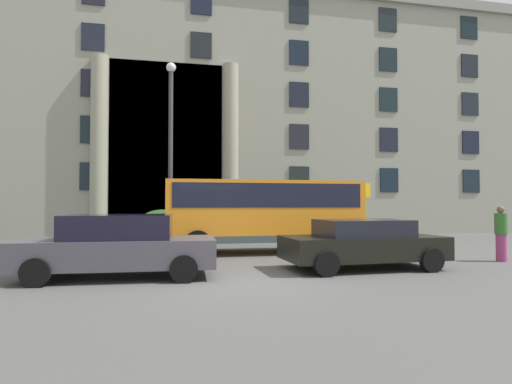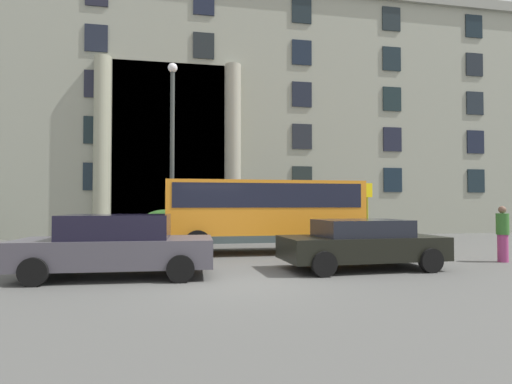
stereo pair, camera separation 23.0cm
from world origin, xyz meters
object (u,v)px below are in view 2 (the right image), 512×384
at_px(parked_coupe_end, 361,243).
at_px(scooter_by_planter, 135,248).
at_px(hedge_planter_east, 166,226).
at_px(motorcycle_near_kerb, 379,245).
at_px(orange_minibus, 264,210).
at_px(parked_hatchback_near, 117,245).
at_px(bus_stop_sign, 367,207).
at_px(pedestrian_man_red_shirt, 503,234).
at_px(hedge_planter_entrance_right, 317,224).
at_px(lamppost_plaza_centre, 172,139).

height_order(parked_coupe_end, scooter_by_planter, parked_coupe_end).
xyz_separation_m(hedge_planter_east, motorcycle_near_kerb, (6.72, -7.78, -0.26)).
xyz_separation_m(orange_minibus, parked_hatchback_near, (-4.51, -4.29, -0.79)).
relative_size(bus_stop_sign, parked_hatchback_near, 0.57).
relative_size(hedge_planter_east, parked_hatchback_near, 0.47).
bearing_deg(orange_minibus, scooter_by_planter, -153.37).
relative_size(bus_stop_sign, pedestrian_man_red_shirt, 1.56).
height_order(parked_hatchback_near, scooter_by_planter, parked_hatchback_near).
height_order(orange_minibus, hedge_planter_entrance_right, orange_minibus).
bearing_deg(parked_coupe_end, hedge_planter_entrance_right, 75.89).
height_order(scooter_by_planter, lamppost_plaza_centre, lamppost_plaza_centre).
xyz_separation_m(parked_coupe_end, scooter_by_planter, (-6.07, 2.13, -0.24)).
relative_size(hedge_planter_entrance_right, parked_hatchback_near, 0.34).
bearing_deg(pedestrian_man_red_shirt, motorcycle_near_kerb, 28.74).
relative_size(scooter_by_planter, pedestrian_man_red_shirt, 1.18).
bearing_deg(parked_hatchback_near, scooter_by_planter, 86.85).
relative_size(hedge_planter_east, parked_coupe_end, 0.50).
xyz_separation_m(bus_stop_sign, parked_coupe_end, (-3.15, -6.18, -0.94)).
bearing_deg(hedge_planter_entrance_right, pedestrian_man_red_shirt, -73.21).
bearing_deg(hedge_planter_east, orange_minibus, -56.13).
bearing_deg(orange_minibus, parked_hatchback_near, -135.89).
xyz_separation_m(orange_minibus, motorcycle_near_kerb, (3.19, -2.51, -1.09)).
distance_m(hedge_planter_entrance_right, scooter_by_planter, 11.02).
bearing_deg(lamppost_plaza_centre, hedge_planter_entrance_right, 17.48).
distance_m(orange_minibus, motorcycle_near_kerb, 4.20).
relative_size(orange_minibus, pedestrian_man_red_shirt, 4.08).
bearing_deg(hedge_planter_entrance_right, parked_coupe_end, -102.22).
xyz_separation_m(parked_coupe_end, parked_hatchback_near, (-6.29, -0.07, 0.06)).
bearing_deg(parked_coupe_end, bus_stop_sign, 61.10).
distance_m(bus_stop_sign, hedge_planter_east, 9.14).
xyz_separation_m(parked_hatchback_near, lamppost_plaza_centre, (1.24, 7.38, 3.70)).
xyz_separation_m(scooter_by_planter, pedestrian_man_red_shirt, (10.87, -1.62, 0.39)).
xyz_separation_m(hedge_planter_east, hedge_planter_entrance_right, (7.39, 0.06, 0.02)).
bearing_deg(bus_stop_sign, orange_minibus, -158.39).
distance_m(hedge_planter_entrance_right, parked_hatchback_near, 12.74).
bearing_deg(lamppost_plaza_centre, pedestrian_man_red_shirt, -34.68).
height_order(hedge_planter_east, hedge_planter_entrance_right, hedge_planter_entrance_right).
relative_size(orange_minibus, hedge_planter_east, 3.18).
height_order(motorcycle_near_kerb, lamppost_plaza_centre, lamppost_plaza_centre).
distance_m(orange_minibus, hedge_planter_east, 6.40).
height_order(orange_minibus, hedge_planter_east, orange_minibus).
bearing_deg(parked_coupe_end, orange_minibus, 110.95).
height_order(hedge_planter_east, parked_hatchback_near, parked_hatchback_near).
height_order(pedestrian_man_red_shirt, lamppost_plaza_centre, lamppost_plaza_centre).
distance_m(parked_hatchback_near, motorcycle_near_kerb, 7.91).
bearing_deg(scooter_by_planter, orange_minibus, 29.92).
relative_size(bus_stop_sign, hedge_planter_east, 1.22).
bearing_deg(lamppost_plaza_centre, parked_hatchback_near, -99.57).
distance_m(hedge_planter_east, motorcycle_near_kerb, 10.28).
relative_size(parked_coupe_end, scooter_by_planter, 2.18).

